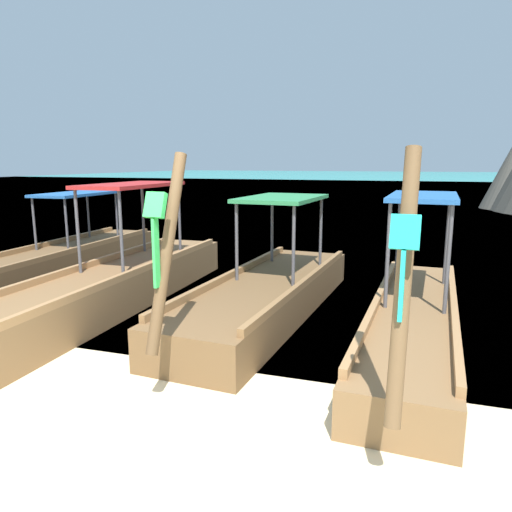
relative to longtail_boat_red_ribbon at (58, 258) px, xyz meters
name	(u,v)px	position (x,y,z in m)	size (l,w,h in m)	color
ground	(124,441)	(4.94, -5.07, -0.31)	(120.00, 120.00, 0.00)	beige
sea_water	(396,180)	(4.94, 56.54, -0.30)	(120.00, 120.00, 0.00)	teal
longtail_boat_red_ribbon	(58,258)	(0.00, 0.00, 0.00)	(1.33, 6.80, 2.31)	brown
longtail_boat_violet_ribbon	(109,287)	(2.61, -1.91, 0.06)	(1.18, 7.24, 2.67)	brown
longtail_boat_green_ribbon	(267,293)	(5.09, -1.36, 0.02)	(1.66, 5.80, 2.42)	brown
longtail_boat_turquoise_ribbon	(414,319)	(7.25, -1.91, 0.01)	(1.28, 5.80, 2.45)	brown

